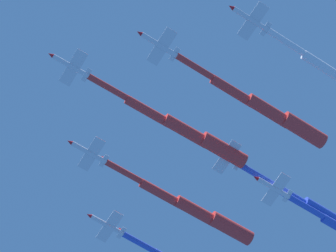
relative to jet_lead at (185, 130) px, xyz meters
name	(u,v)px	position (x,y,z in m)	size (l,w,h in m)	color
jet_lead	(185,130)	(0.00, 0.00, 0.00)	(49.66, 16.84, 3.76)	silver
jet_port_inner	(267,110)	(15.53, -10.76, -2.03)	(47.65, 17.00, 3.80)	silver
jet_starboard_inner	(195,210)	(8.01, 17.78, -2.12)	(48.09, 16.61, 3.71)	silver
jet_port_outer	(321,211)	(36.85, 10.47, -0.14)	(46.66, 16.68, 3.75)	silver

